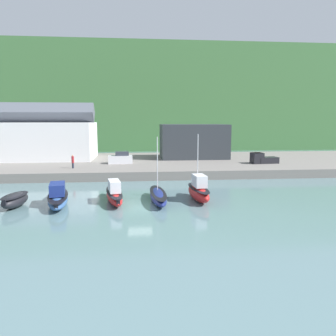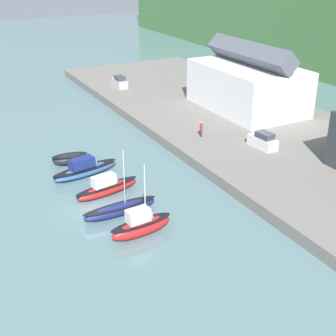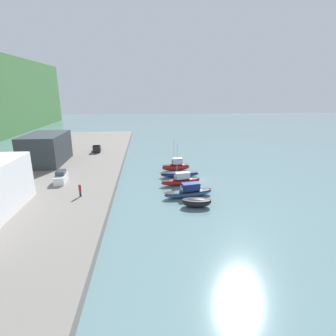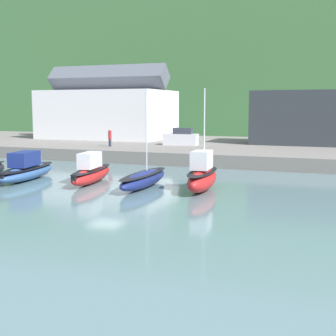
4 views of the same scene
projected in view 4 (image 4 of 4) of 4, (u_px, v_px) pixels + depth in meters
ground_plane at (106, 191)px, 34.17m from camera, size 320.00×320.00×0.00m
hillside_backdrop at (286, 70)px, 121.15m from camera, size 240.00×70.65×30.99m
quay_promenade at (215, 148)px, 61.17m from camera, size 118.73×28.89×1.36m
harbor_clubhouse at (108, 112)px, 70.77m from camera, size 18.88×12.02×10.95m
yacht_club_building at (306, 118)px, 59.24m from camera, size 13.13×8.10×6.74m
moored_boat_1 at (27, 170)px, 39.20m from camera, size 3.62×8.90×2.40m
moored_boat_2 at (91, 172)px, 37.56m from camera, size 2.93×8.04×2.50m
moored_boat_3 at (144, 179)px, 35.50m from camera, size 2.02×8.33×7.15m
moored_boat_4 at (202, 176)px, 34.02m from camera, size 2.28×6.64×7.43m
parked_car_1 at (181, 138)px, 58.05m from camera, size 4.32×2.11×2.16m
person_on_quay at (110, 137)px, 55.95m from camera, size 0.40×0.40×2.14m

